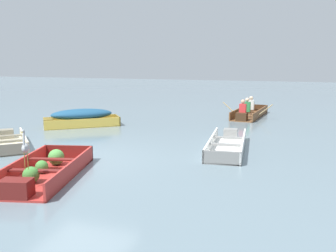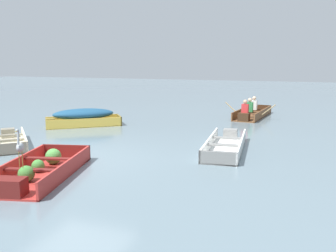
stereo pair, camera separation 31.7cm
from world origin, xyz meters
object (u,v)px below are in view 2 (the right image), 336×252
Objects in this scene: skiff_yellow_far_moored at (83,116)px; skiff_cream_mid_moored at (9,141)px; rowboat_wooden_brown_with_crew at (251,113)px; heron_on_dinghy at (20,146)px; skiff_white_near_moored at (226,145)px; dinghy_red_foreground at (39,170)px.

skiff_cream_mid_moored is at bearing -93.96° from skiff_yellow_far_moored.
skiff_yellow_far_moored is 0.80× the size of rowboat_wooden_brown_with_crew.
skiff_yellow_far_moored is at bearing 86.04° from skiff_cream_mid_moored.
heron_on_dinghy is at bearing -104.42° from rowboat_wooden_brown_with_crew.
rowboat_wooden_brown_with_crew is (6.20, 8.33, 0.10)m from skiff_cream_mid_moored.
skiff_white_near_moored is at bearing -16.92° from skiff_yellow_far_moored.
skiff_yellow_far_moored is (-2.79, 5.98, 0.25)m from dinghy_red_foreground.
skiff_cream_mid_moored is 10.39m from rowboat_wooden_brown_with_crew.
skiff_cream_mid_moored is 0.88× the size of skiff_yellow_far_moored.
skiff_white_near_moored reaches higher than skiff_cream_mid_moored.
heron_on_dinghy is at bearing -43.33° from skiff_cream_mid_moored.
rowboat_wooden_brown_with_crew is at bearing 73.47° from dinghy_red_foreground.
skiff_cream_mid_moored is 3.00× the size of heron_on_dinghy.
skiff_yellow_far_moored is 7.55m from rowboat_wooden_brown_with_crew.
dinghy_red_foreground is at bearing -64.99° from skiff_yellow_far_moored.
rowboat_wooden_brown_with_crew is at bearing 91.81° from skiff_white_near_moored.
skiff_white_near_moored is at bearing 15.82° from skiff_cream_mid_moored.
dinghy_red_foreground reaches higher than skiff_white_near_moored.
skiff_white_near_moored is 6.66m from skiff_cream_mid_moored.
heron_on_dinghy is (-2.94, -11.41, 0.68)m from rowboat_wooden_brown_with_crew.
skiff_cream_mid_moored is at bearing -164.18° from skiff_white_near_moored.
heron_on_dinghy is at bearing -122.68° from skiff_white_near_moored.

